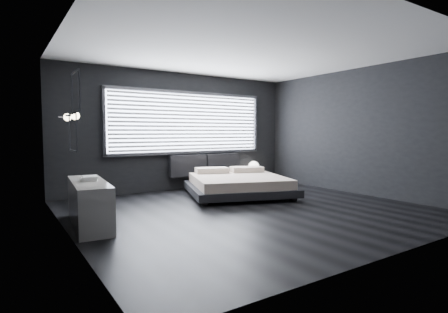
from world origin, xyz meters
TOP-DOWN VIEW (x-y plane):
  - room at (0.00, 0.00)m, footprint 6.04×6.00m
  - window at (0.20, 2.70)m, footprint 4.14×0.09m
  - headboard at (0.62, 2.64)m, footprint 1.96×0.16m
  - sconce_near at (-2.88, 0.05)m, footprint 0.18×0.11m
  - sconce_far at (-2.88, 0.65)m, footprint 0.18×0.11m
  - wall_art_upper at (-2.98, -0.55)m, footprint 0.01×0.48m
  - wall_art_lower at (-2.98, -0.30)m, footprint 0.01×0.48m
  - bed at (0.63, 1.26)m, footprint 2.66×2.60m
  - nightstand at (2.00, 2.49)m, footprint 0.59×0.52m
  - orb_lamp at (2.01, 2.47)m, footprint 0.29×0.29m
  - dresser at (-2.65, 0.45)m, footprint 0.61×1.68m
  - book_stack at (-2.62, 0.55)m, footprint 0.31×0.36m

SIDE VIEW (x-z plane):
  - nightstand at x=2.00m, z-range 0.00..0.31m
  - bed at x=0.63m, z-range -0.02..0.53m
  - dresser at x=-2.65m, z-range 0.00..0.66m
  - orb_lamp at x=2.01m, z-range 0.31..0.60m
  - headboard at x=0.62m, z-range 0.31..0.83m
  - book_stack at x=-2.62m, z-range 0.66..0.72m
  - wall_art_lower at x=-2.98m, z-range 1.14..1.62m
  - room at x=0.00m, z-range 0.00..2.80m
  - sconce_near at x=-2.88m, z-range 1.55..1.66m
  - sconce_far at x=-2.88m, z-range 1.55..1.66m
  - window at x=0.20m, z-range 0.85..2.37m
  - wall_art_upper at x=-2.98m, z-range 1.61..2.09m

